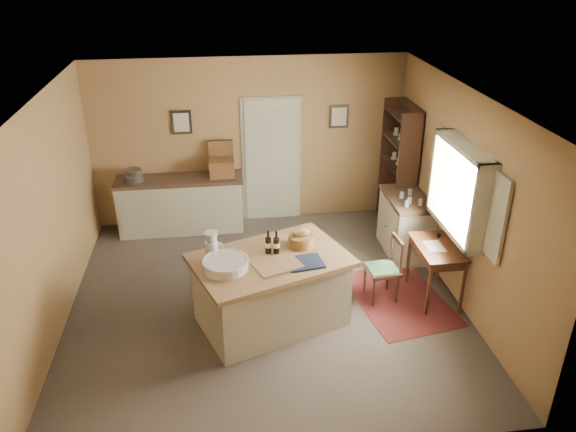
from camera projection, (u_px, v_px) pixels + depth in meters
name	position (u px, v px, depth m)	size (l,w,h in m)	color
ground	(265.00, 300.00, 7.39)	(5.00, 5.00, 0.00)	brown
wall_back	(249.00, 142.00, 9.02)	(5.00, 0.10, 2.70)	olive
wall_front	(291.00, 338.00, 4.57)	(5.00, 0.10, 2.70)	olive
wall_left	(49.00, 220.00, 6.50)	(0.10, 5.00, 2.70)	olive
wall_right	(460.00, 197.00, 7.08)	(0.10, 5.00, 2.70)	olive
ceiling	(261.00, 97.00, 6.20)	(5.00, 5.00, 0.00)	silver
door	(271.00, 159.00, 9.16)	(0.97, 0.06, 2.11)	beige
framed_prints	(261.00, 119.00, 8.86)	(2.82, 0.02, 0.38)	black
window	(463.00, 189.00, 6.81)	(0.25, 1.99, 1.12)	#B4AD91
work_island	(270.00, 289.00, 6.77)	(2.07, 1.70, 1.20)	#B4AD91
sideboard	(181.00, 202.00, 9.00)	(1.99, 0.57, 1.18)	#B4AD91
rug	(399.00, 299.00, 7.41)	(1.10, 1.60, 0.01)	#531B19
writing_desk	(437.00, 253.00, 7.18)	(0.52, 0.85, 0.82)	#3D1F11
desk_chair	(382.00, 270.00, 7.25)	(0.40, 0.40, 0.86)	black
right_cabinet	(405.00, 224.00, 8.36)	(0.58, 1.04, 0.99)	#B4AD91
shelving_unit	(401.00, 168.00, 8.87)	(0.35, 0.92, 2.04)	black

